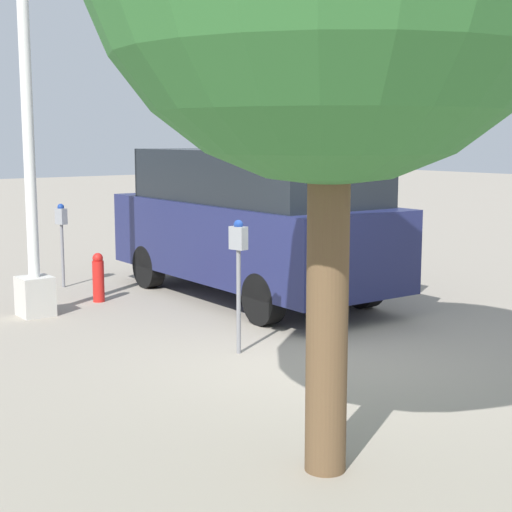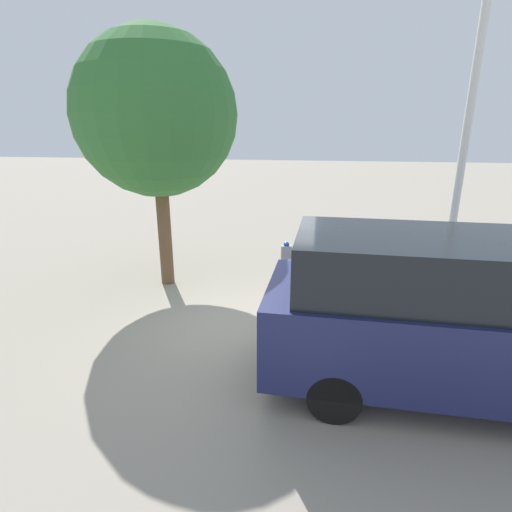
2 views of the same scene
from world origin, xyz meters
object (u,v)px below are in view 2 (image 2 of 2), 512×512
at_px(fire_hydrant, 478,311).
at_px(parking_meter_near, 286,262).
at_px(parked_van, 455,313).
at_px(street_tree, 156,115).
at_px(lamp_post, 456,196).

bearing_deg(fire_hydrant, parking_meter_near, -179.90).
relative_size(parked_van, street_tree, 0.93).
distance_m(street_tree, fire_hydrant, 7.55).
xyz_separation_m(parking_meter_near, street_tree, (-2.97, 1.36, 2.72)).
relative_size(parking_meter_near, lamp_post, 0.22).
distance_m(parking_meter_near, parked_van, 3.18).
bearing_deg(fire_hydrant, street_tree, 168.36).
bearing_deg(parking_meter_near, street_tree, 144.39).
bearing_deg(lamp_post, parked_van, -104.21).
bearing_deg(fire_hydrant, parked_van, -119.13).
relative_size(parking_meter_near, parked_van, 0.30).
height_order(parking_meter_near, fire_hydrant, parking_meter_near).
relative_size(lamp_post, street_tree, 1.23).
relative_size(lamp_post, fire_hydrant, 9.28).
bearing_deg(parked_van, fire_hydrant, 62.35).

